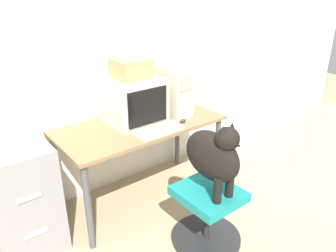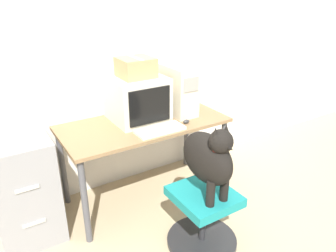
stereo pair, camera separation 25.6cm
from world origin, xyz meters
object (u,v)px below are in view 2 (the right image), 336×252
Objects in this scene: dog at (209,157)px; crt_monitor at (137,99)px; keyboard at (160,130)px; office_chair at (203,218)px; cardboard_box at (136,67)px; pc_tower at (176,89)px; filing_cabinet at (24,188)px.

crt_monitor is at bearing 95.02° from dog.
crt_monitor reaches higher than keyboard.
office_chair is 1.93× the size of cardboard_box.
pc_tower is 1.70× the size of cardboard_box.
pc_tower is at bearing 41.14° from keyboard.
dog is at bearing -85.19° from keyboard.
cardboard_box reaches higher than office_chair.
office_chair is at bearing -109.57° from pc_tower.
keyboard is 0.58m from dog.
keyboard is 0.71× the size of dog.
pc_tower is 1.52m from filing_cabinet.
dog is at bearing -85.00° from cardboard_box.
filing_cabinet is (-1.03, -0.04, -0.53)m from crt_monitor.
dog is 1.45m from filing_cabinet.
keyboard is at bearing -84.67° from cardboard_box.
cardboard_box is (0.00, 0.00, 0.27)m from crt_monitor.
crt_monitor is 0.85× the size of office_chair.
pc_tower is 0.88× the size of office_chair.
office_chair is 0.54m from dog.
crt_monitor is at bearing 95.19° from office_chair.
pc_tower is at bearing 71.04° from dog.
dog is at bearing -38.16° from filing_cabinet.
crt_monitor is 1.65× the size of cardboard_box.
filing_cabinet is (-1.41, -0.02, -0.56)m from pc_tower.
keyboard is at bearing -138.86° from pc_tower.
keyboard reaches higher than office_chair.
filing_cabinet is at bearing -177.75° from crt_monitor.
keyboard is 0.75× the size of office_chair.
filing_cabinet reaches higher than keyboard.
pc_tower is (0.38, -0.02, 0.03)m from crt_monitor.
filing_cabinet is at bearing 164.61° from keyboard.
pc_tower is at bearing -3.38° from crt_monitor.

